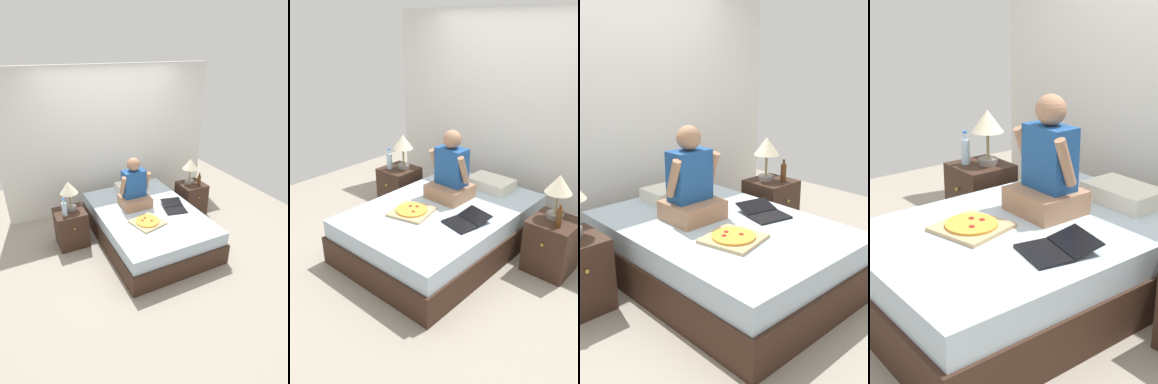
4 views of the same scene
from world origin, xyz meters
The scene contains 13 objects.
ground_plane centered at (0.00, 0.00, 0.00)m, with size 5.82×5.82×0.00m, color #9E9384.
wall_back centered at (0.00, 1.42, 1.25)m, with size 3.82×0.12×2.50m, color silver.
bed centered at (0.00, 0.00, 0.25)m, with size 1.46×2.12×0.50m.
nightstand_left centered at (-1.09, 0.40, 0.28)m, with size 0.44×0.47×0.56m.
lamp_on_left_nightstand centered at (-1.05, 0.45, 0.89)m, with size 0.26×0.26×0.45m.
water_bottle centered at (-1.17, 0.31, 0.67)m, with size 0.07×0.07×0.28m.
nightstand_right centered at (1.09, 0.40, 0.28)m, with size 0.44×0.47×0.56m.
lamp_on_right_nightstand centered at (1.06, 0.45, 0.89)m, with size 0.26×0.26×0.45m.
beer_bottle centered at (1.16, 0.30, 0.66)m, with size 0.06×0.06×0.23m.
pillow centered at (0.10, 0.78, 0.56)m, with size 0.52×0.34×0.12m, color silver.
person_seated centered at (-0.10, 0.25, 0.78)m, with size 0.47×0.40×0.78m.
laptop centered at (0.40, -0.13, 0.52)m, with size 0.40×0.47×0.07m.
pizza_box centered at (-0.16, -0.31, 0.52)m, with size 0.48×0.48×0.05m.
Camera 1 is at (-1.82, -3.52, 2.77)m, focal length 28.00 mm.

